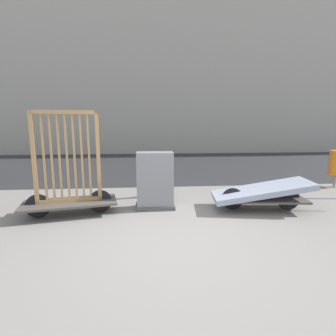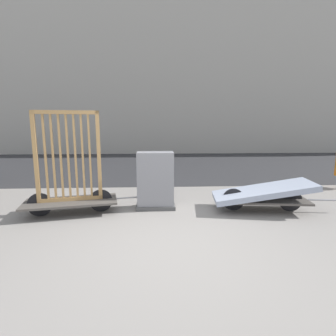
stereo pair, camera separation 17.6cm
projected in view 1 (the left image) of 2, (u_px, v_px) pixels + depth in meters
name	position (u px, v px, depth m)	size (l,w,h in m)	color
ground_plane	(176.00, 246.00, 3.75)	(60.00, 60.00, 0.00)	gray
road_strip	(156.00, 164.00, 11.14)	(56.00, 8.00, 0.01)	#2D2D30
building_facade	(152.00, 40.00, 15.90)	(48.00, 4.00, 13.42)	#B2ADA3
bike_cart_with_bedframe	(69.00, 184.00, 4.92)	(2.44, 1.05, 1.96)	#4C4742
bike_cart_with_mattress	(261.00, 193.00, 5.26)	(2.54, 1.01, 0.62)	#4C4742
utility_cabinet	(155.00, 183.00, 5.32)	(0.79, 0.43, 1.16)	#4C4C4C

